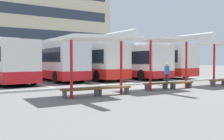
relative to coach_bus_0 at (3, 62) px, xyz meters
The scene contains 21 objects.
ground_plane 12.54m from the coach_bus_0, 50.35° to the right, with size 160.00×160.00×0.00m, color slate.
terminal_building 31.16m from the coach_bus_0, 74.52° to the left, with size 33.01×13.24×24.16m.
coach_bus_0 is the anchor object (origin of this frame).
coach_bus_1 4.32m from the coach_bus_0, ahead, with size 2.77×11.83×3.76m.
coach_bus_2 7.91m from the coach_bus_0, ahead, with size 2.75×10.09×3.63m.
coach_bus_3 11.93m from the coach_bus_0, ahead, with size 2.85×11.58×3.58m.
coach_bus_4 15.60m from the coach_bus_0, ahead, with size 2.93×11.96×3.75m.
lane_stripe_1 2.85m from the coach_bus_0, 23.86° to the right, with size 0.16×14.00×0.01m, color white.
lane_stripe_2 6.29m from the coach_bus_0, ahead, with size 0.16×14.00×0.01m, color white.
lane_stripe_3 10.05m from the coach_bus_0, ahead, with size 0.16×14.00×0.01m, color white.
lane_stripe_4 13.88m from the coach_bus_0, ahead, with size 0.16×14.00×0.01m, color white.
lane_stripe_5 17.73m from the coach_bus_0, ahead, with size 0.16×14.00×0.01m, color white.
waiting_shelter_0 12.68m from the coach_bus_0, 77.39° to the right, with size 3.85×4.54×3.06m.
bench_0 12.21m from the coach_bus_0, 81.20° to the right, with size 1.98×0.55×0.45m.
bench_1 12.71m from the coach_bus_0, 73.19° to the right, with size 1.90×0.64×0.45m.
waiting_shelter_1 14.52m from the coach_bus_0, 56.44° to the right, with size 4.08×4.39×3.28m.
bench_2 13.67m from the coach_bus_0, 58.57° to the right, with size 1.76×0.44×0.45m.
bench_3 14.96m from the coach_bus_0, 53.37° to the right, with size 1.84×0.46×0.45m.
bench_4 17.52m from the coach_bus_0, 43.62° to the right, with size 1.89×0.61×0.45m.
platform_kerb 11.66m from the coach_bus_0, 46.63° to the right, with size 44.00×0.24×0.12m, color #ADADA8.
waiting_passenger_0 13.84m from the coach_bus_0, 44.74° to the right, with size 0.40×0.52×1.64m.
Camera 1 is at (-11.08, -13.32, 1.77)m, focal length 39.28 mm.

